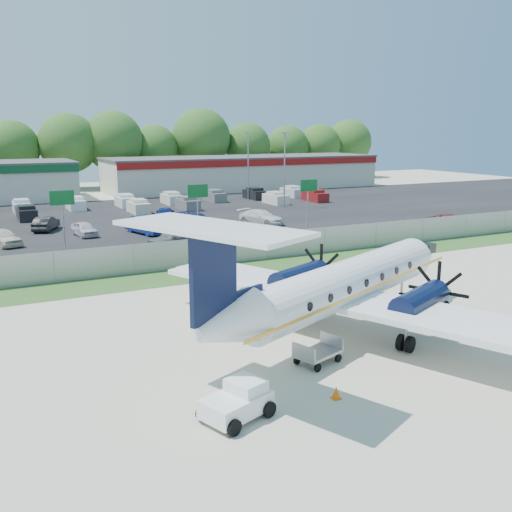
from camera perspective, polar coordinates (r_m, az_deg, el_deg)
name	(u,v)px	position (r m, az deg, el deg)	size (l,w,h in m)	color
ground	(311,326)	(28.06, 5.57, -6.96)	(170.00, 170.00, 0.00)	beige
grass_verge	(216,272)	(38.29, -4.05, -1.62)	(170.00, 4.00, 0.02)	#2D561E
access_road	(181,253)	(44.67, -7.53, 0.34)	(170.00, 8.00, 0.02)	black
parking_lot	(117,217)	(64.58, -13.75, 3.82)	(170.00, 32.00, 0.02)	black
perimeter_fence	(204,252)	(39.88, -5.19, 0.39)	(120.00, 0.06, 1.99)	gray
building_east	(244,172)	(93.65, -1.24, 8.36)	(44.40, 12.40, 5.24)	beige
sign_left	(63,207)	(45.99, -18.78, 4.69)	(1.80, 0.26, 5.00)	gray
sign_mid	(198,199)	(48.73, -5.85, 5.68)	(1.80, 0.26, 5.00)	gray
sign_right	(308,193)	(53.62, 5.26, 6.31)	(1.80, 0.26, 5.00)	gray
light_pole_ne	(285,165)	(69.48, 2.87, 9.08)	(0.90, 0.35, 9.09)	gray
light_pole_se	(248,161)	(78.32, -0.79, 9.47)	(0.90, 0.35, 9.09)	gray
tree_line	(67,189)	(97.79, -18.37, 6.36)	(112.00, 6.00, 14.00)	#2B5719
aircraft	(343,284)	(26.46, 8.71, -2.80)	(20.01, 19.43, 6.22)	white
pushback_tug	(238,401)	(19.36, -1.77, -14.29)	(2.60, 2.26, 1.23)	white
baggage_cart_near	(284,317)	(27.84, 2.84, -6.13)	(1.92, 1.33, 0.93)	gray
baggage_cart_far	(318,352)	(23.64, 6.21, -9.55)	(2.20, 1.72, 1.01)	gray
cone_nose	(379,312)	(29.96, 12.17, -5.48)	(0.33, 0.33, 0.46)	#F95F07
cone_port_wing	(336,393)	(20.92, 8.01, -13.39)	(0.33, 0.33, 0.47)	#F95F07
cone_starboard_wing	(215,299)	(31.35, -4.10, -4.34)	(0.38, 0.38, 0.54)	#F95F07
road_car_mid	(175,247)	(46.90, -8.10, 0.89)	(1.90, 4.73, 1.61)	#595B5E
road_car_east	(452,229)	(57.97, 19.04, 2.53)	(2.42, 5.25, 1.46)	maroon
parked_car_a	(4,246)	(51.30, -23.89, 0.93)	(1.70, 4.24, 1.44)	beige
parked_car_b	(85,236)	(53.58, -16.76, 1.92)	(1.53, 3.80, 1.29)	silver
parked_car_c	(147,234)	(53.38, -10.88, 2.19)	(1.74, 5.00, 1.65)	navy
parked_car_d	(198,228)	(56.06, -5.87, 2.83)	(1.96, 4.82, 1.40)	navy
parked_car_e	(261,224)	(57.75, 0.53, 3.18)	(2.05, 5.04, 1.46)	silver
parked_car_f	(46,231)	(57.58, -20.22, 2.38)	(1.46, 4.17, 1.38)	black
parked_car_g	(165,220)	(61.32, -9.05, 3.57)	(1.90, 4.67, 1.35)	navy
far_parking_rows	(107,211)	(69.42, -14.70, 4.34)	(56.00, 10.00, 1.60)	gray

